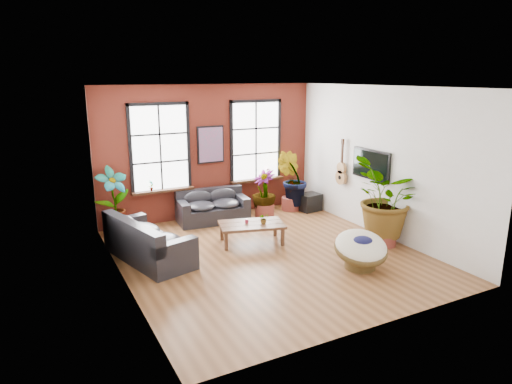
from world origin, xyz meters
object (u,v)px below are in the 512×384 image
at_px(sofa_back, 212,207).
at_px(papasan_chair, 361,249).
at_px(sofa_left, 146,241).
at_px(coffee_table, 252,226).

distance_m(sofa_back, papasan_chair, 4.41).
distance_m(sofa_back, sofa_left, 2.84).
relative_size(sofa_left, coffee_table, 1.50).
relative_size(sofa_back, coffee_table, 1.16).
relative_size(sofa_back, papasan_chair, 1.40).
height_order(sofa_back, coffee_table, sofa_back).
height_order(sofa_back, papasan_chair, sofa_back).
distance_m(coffee_table, papasan_chair, 2.58).
bearing_deg(papasan_chair, sofa_back, 128.04).
bearing_deg(sofa_back, coffee_table, -79.51).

